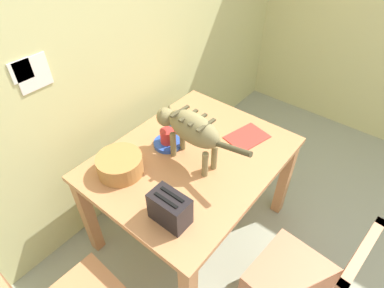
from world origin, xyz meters
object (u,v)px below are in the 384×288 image
magazine (247,137)px  wooden_chair_far (303,281)px  book_stack (183,124)px  dining_table (192,166)px  cat (190,129)px  wicker_basket (120,164)px  saucer_bowl (168,143)px  coffee_mug (168,136)px  toaster (170,209)px

magazine → wooden_chair_far: (-0.50, -0.69, -0.29)m
book_stack → dining_table: bearing=-130.1°
book_stack → cat: bearing=-132.7°
cat → wicker_basket: (-0.33, 0.25, -0.18)m
cat → saucer_bowl: 0.30m
dining_table → cat: 0.32m
cat → magazine: size_ratio=2.50×
saucer_bowl → magazine: 0.52m
coffee_mug → wooden_chair_far: wooden_chair_far is taller
wicker_basket → wooden_chair_far: (0.23, -1.10, -0.35)m
saucer_bowl → toaster: 0.58m
saucer_bowl → toaster: (-0.41, -0.40, 0.07)m
toaster → coffee_mug: bearing=43.5°
toaster → wooden_chair_far: bearing=-65.7°
coffee_mug → wooden_chair_far: 1.11m
wooden_chair_far → magazine: bearing=58.5°
saucer_bowl → wicker_basket: wicker_basket is taller
cat → wicker_basket: cat is taller
book_stack → toaster: toaster is taller
wicker_basket → dining_table: bearing=-33.4°
dining_table → saucer_bowl: (-0.02, 0.19, 0.10)m
wicker_basket → magazine: bearing=-29.1°
cat → book_stack: (0.23, 0.25, -0.21)m
dining_table → cat: (-0.03, -0.01, 0.32)m
coffee_mug → magazine: 0.53m
wicker_basket → wooden_chair_far: bearing=-78.4°
dining_table → cat: bearing=-161.6°
wooden_chair_far → wicker_basket: bearing=106.4°
toaster → wooden_chair_far: 0.80m
cat → toaster: 0.47m
cat → toaster: (-0.40, -0.20, -0.15)m
dining_table → toaster: toaster is taller
toaster → book_stack: bearing=35.3°
cat → wooden_chair_far: size_ratio=0.72×
saucer_bowl → wooden_chair_far: 1.09m
dining_table → wicker_basket: size_ratio=4.59×
saucer_bowl → toaster: toaster is taller
saucer_bowl → coffee_mug: size_ratio=1.36×
wicker_basket → toaster: (-0.07, -0.45, 0.03)m
saucer_bowl → wooden_chair_far: wooden_chair_far is taller
dining_table → toaster: size_ratio=6.06×
cat → wooden_chair_far: cat is taller
coffee_mug → wicker_basket: coffee_mug is taller
coffee_mug → wicker_basket: (-0.35, 0.05, -0.01)m
wicker_basket → saucer_bowl: bearing=-8.4°
cat → coffee_mug: size_ratio=4.99×
coffee_mug → magazine: (0.38, -0.36, -0.07)m
wicker_basket → book_stack: bearing=-0.2°
dining_table → coffee_mug: size_ratio=9.17×
coffee_mug → cat: bearing=-94.5°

